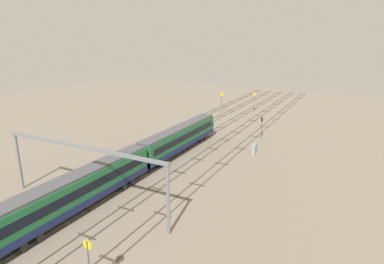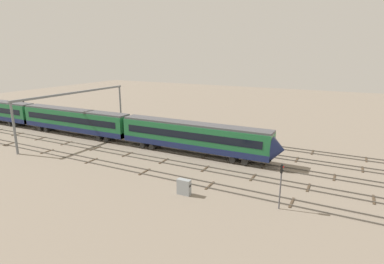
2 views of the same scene
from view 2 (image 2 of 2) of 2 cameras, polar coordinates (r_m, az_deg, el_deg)
ground_plane at (r=48.91m, az=-2.24°, el=-3.71°), size 193.36×193.36×0.00m
track_near_foreground at (r=41.46m, az=-8.70°, el=-7.17°), size 177.36×2.40×0.16m
track_second_near at (r=45.08m, az=-5.19°, el=-5.27°), size 177.36×2.40×0.16m
track_with_train at (r=48.89m, az=-2.24°, el=-3.63°), size 177.36×2.40×0.16m
track_second_far at (r=52.83m, az=0.27°, el=-2.23°), size 177.36×2.40×0.16m
track_far_background at (r=56.90m, az=2.43°, el=-1.03°), size 177.36×2.40×0.16m
train at (r=71.21m, az=-27.06°, el=2.67°), size 100.00×3.24×4.80m
overhead_gantry at (r=60.91m, az=-20.49°, el=5.34°), size 0.40×24.98×8.25m
signal_light_trackside_approach at (r=31.97m, az=15.97°, el=-8.46°), size 0.31×0.32×4.73m
signal_light_trackside_departure at (r=86.25m, az=-28.38°, el=4.31°), size 0.31×0.32×4.00m
relay_cabinet at (r=34.66m, az=-1.48°, el=-10.01°), size 1.53×0.65×1.75m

